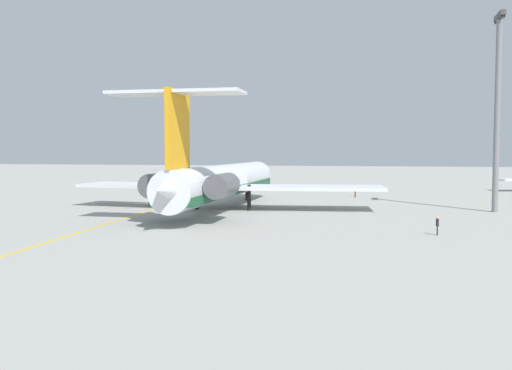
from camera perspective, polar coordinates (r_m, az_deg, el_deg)
ground at (r=79.96m, az=-10.99°, el=-1.82°), size 395.62×395.62×0.00m
main_jetliner at (r=69.01m, az=-3.47°, el=0.39°), size 45.16×40.25×13.19m
ground_crew_near_nose at (r=88.78m, az=10.21°, el=-0.55°), size 0.43×0.29×1.79m
ground_crew_near_tail at (r=50.96m, az=18.22°, el=-3.77°), size 0.42×0.27×1.66m
safety_cone_nose at (r=97.85m, az=-10.59°, el=-0.68°), size 0.40×0.40×0.55m
safety_cone_wingtip at (r=91.54m, az=10.27°, el=-0.97°), size 0.40×0.40×0.55m
taxiway_centreline at (r=73.38m, az=-9.86°, el=-2.28°), size 105.04×6.79×0.01m
light_mast at (r=72.55m, az=23.67°, el=7.70°), size 4.00×0.70×23.63m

